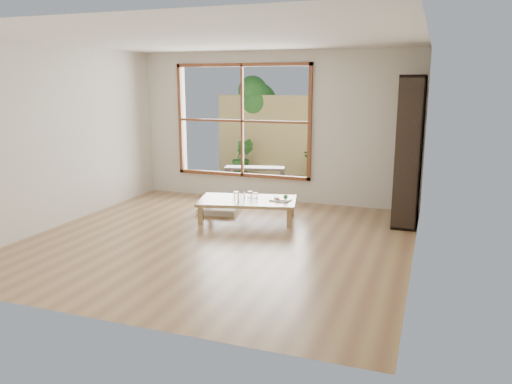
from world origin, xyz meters
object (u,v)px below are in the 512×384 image
(garden_bench, at_px, (255,170))
(bookshelf, at_px, (409,151))
(low_table, at_px, (248,202))
(food_tray, at_px, (281,199))

(garden_bench, bearing_deg, bookshelf, -42.38)
(low_table, bearing_deg, bookshelf, 3.62)
(low_table, distance_m, garden_bench, 2.51)
(low_table, distance_m, food_tray, 0.52)
(bookshelf, height_order, garden_bench, bookshelf)
(bookshelf, xyz_separation_m, garden_bench, (-3.04, 1.71, -0.74))
(low_table, xyz_separation_m, bookshelf, (2.29, 0.69, 0.81))
(garden_bench, bearing_deg, food_tray, -74.28)
(food_tray, distance_m, garden_bench, 2.61)
(food_tray, bearing_deg, bookshelf, 28.48)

